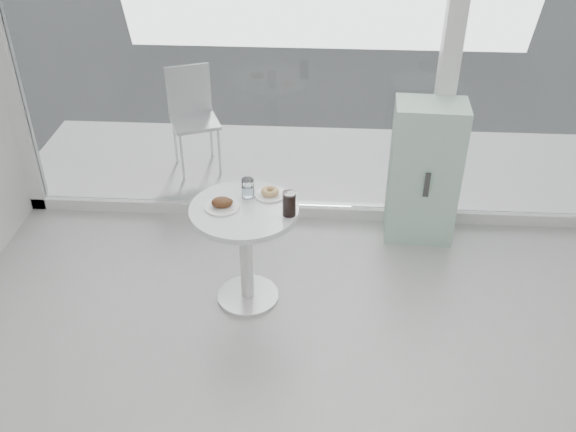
# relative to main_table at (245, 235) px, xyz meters

# --- Properties ---
(room_shell) EXTENTS (6.00, 6.00, 6.00)m
(room_shell) POSITION_rel_main_table_xyz_m (0.50, -2.46, 1.36)
(room_shell) COLOR silver
(room_shell) RESTS_ON ground
(storefront) EXTENTS (5.00, 0.14, 3.00)m
(storefront) POSITION_rel_main_table_xyz_m (0.57, 1.10, 1.16)
(storefront) COLOR silver
(storefront) RESTS_ON ground
(main_table) EXTENTS (0.72, 0.72, 0.77)m
(main_table) POSITION_rel_main_table_xyz_m (0.00, 0.00, 0.00)
(main_table) COLOR silver
(main_table) RESTS_ON ground
(patio_deck) EXTENTS (5.60, 1.60, 0.05)m
(patio_deck) POSITION_rel_main_table_xyz_m (0.50, 1.90, -0.53)
(patio_deck) COLOR silver
(patio_deck) RESTS_ON ground
(mint_cabinet) EXTENTS (0.55, 0.38, 1.15)m
(mint_cabinet) POSITION_rel_main_table_xyz_m (1.29, 0.88, 0.02)
(mint_cabinet) COLOR #95BEA6
(mint_cabinet) RESTS_ON ground
(patio_chair) EXTENTS (0.53, 0.53, 0.94)m
(patio_chair) POSITION_rel_main_table_xyz_m (-0.70, 1.85, 0.03)
(patio_chair) COLOR silver
(patio_chair) RESTS_ON patio_deck
(plate_fritter) EXTENTS (0.23, 0.23, 0.07)m
(plate_fritter) POSITION_rel_main_table_xyz_m (-0.14, -0.01, 0.25)
(plate_fritter) COLOR white
(plate_fritter) RESTS_ON main_table
(plate_donut) EXTENTS (0.21, 0.21, 0.05)m
(plate_donut) POSITION_rel_main_table_xyz_m (0.16, 0.16, 0.24)
(plate_donut) COLOR white
(plate_donut) RESTS_ON main_table
(water_tumbler_a) EXTENTS (0.08, 0.08, 0.13)m
(water_tumbler_a) POSITION_rel_main_table_xyz_m (0.01, 0.14, 0.28)
(water_tumbler_a) COLOR white
(water_tumbler_a) RESTS_ON main_table
(water_tumbler_b) EXTENTS (0.07, 0.07, 0.11)m
(water_tumbler_b) POSITION_rel_main_table_xyz_m (0.02, 0.18, 0.27)
(water_tumbler_b) COLOR white
(water_tumbler_b) RESTS_ON main_table
(cola_glass) EXTENTS (0.09, 0.09, 0.16)m
(cola_glass) POSITION_rel_main_table_xyz_m (0.30, -0.06, 0.30)
(cola_glass) COLOR white
(cola_glass) RESTS_ON main_table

